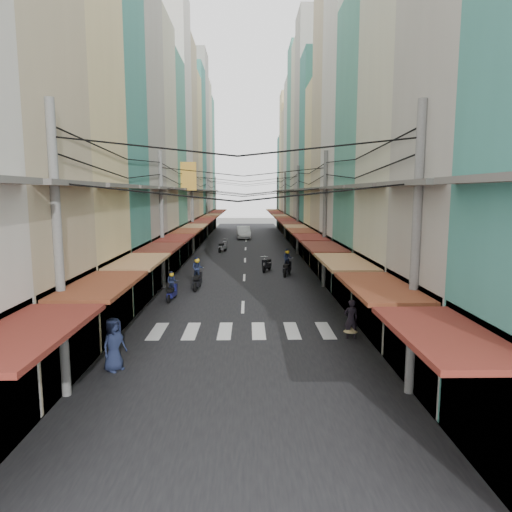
{
  "coord_description": "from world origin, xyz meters",
  "views": [
    {
      "loc": [
        0.28,
        -24.39,
        5.74
      ],
      "look_at": [
        0.75,
        3.4,
        1.86
      ],
      "focal_mm": 32.0,
      "sensor_mm": 36.0,
      "label": 1
    }
  ],
  "objects": [
    {
      "name": "crosswalk",
      "position": [
        -0.0,
        -6.0,
        0.03
      ],
      "size": [
        7.55,
        2.4,
        0.01
      ],
      "color": "silver",
      "rests_on": "ground"
    },
    {
      "name": "moving_scooters",
      "position": [
        -0.75,
        6.15,
        0.55
      ],
      "size": [
        7.28,
        21.8,
        1.95
      ],
      "color": "black",
      "rests_on": "ground"
    },
    {
      "name": "utility_poles",
      "position": [
        0.0,
        15.01,
        6.59
      ],
      "size": [
        10.2,
        66.13,
        8.2
      ],
      "color": "slate",
      "rests_on": "ground"
    },
    {
      "name": "pedestrians",
      "position": [
        -4.1,
        -0.39,
        1.04
      ],
      "size": [
        11.06,
        20.29,
        2.24
      ],
      "color": "black",
      "rests_on": "ground"
    },
    {
      "name": "market_umbrella",
      "position": [
        6.36,
        -3.5,
        2.08
      ],
      "size": [
        2.24,
        2.24,
        2.36
      ],
      "color": "#B2B2B7",
      "rests_on": "ground"
    },
    {
      "name": "building_row_right",
      "position": [
        7.92,
        16.45,
        9.41
      ],
      "size": [
        7.8,
        68.98,
        22.59
      ],
      "color": "teal",
      "rests_on": "ground"
    },
    {
      "name": "white_car",
      "position": [
        -0.31,
        32.6,
        0.0
      ],
      "size": [
        5.53,
        2.42,
        1.91
      ],
      "primitive_type": "imported",
      "rotation": [
        0.0,
        0.0,
        0.05
      ],
      "color": "silver",
      "rests_on": "ground"
    },
    {
      "name": "building_row_left",
      "position": [
        -7.92,
        16.56,
        9.78
      ],
      "size": [
        7.8,
        67.67,
        23.7
      ],
      "color": "silver",
      "rests_on": "ground"
    },
    {
      "name": "traffic_sign",
      "position": [
        5.78,
        -1.85,
        2.39
      ],
      "size": [
        0.1,
        0.71,
        3.23
      ],
      "color": "slate",
      "rests_on": "ground"
    },
    {
      "name": "road",
      "position": [
        0.0,
        20.0,
        0.01
      ],
      "size": [
        10.0,
        80.0,
        0.02
      ],
      "primitive_type": "cube",
      "color": "black",
      "rests_on": "ground"
    },
    {
      "name": "bicycle",
      "position": [
        6.97,
        -2.74,
        0.0
      ],
      "size": [
        1.81,
        1.12,
        1.17
      ],
      "primitive_type": "imported",
      "rotation": [
        0.0,
        0.0,
        1.26
      ],
      "color": "black",
      "rests_on": "ground"
    },
    {
      "name": "sidewalk_right",
      "position": [
        6.5,
        20.0,
        0.03
      ],
      "size": [
        3.0,
        80.0,
        0.06
      ],
      "primitive_type": "cube",
      "color": "gray",
      "rests_on": "ground"
    },
    {
      "name": "ground",
      "position": [
        0.0,
        0.0,
        0.0
      ],
      "size": [
        160.0,
        160.0,
        0.0
      ],
      "primitive_type": "plane",
      "color": "slate",
      "rests_on": "ground"
    },
    {
      "name": "parked_scooters",
      "position": [
        3.28,
        -4.54,
        0.46
      ],
      "size": [
        12.78,
        13.99,
        0.98
      ],
      "color": "black",
      "rests_on": "ground"
    },
    {
      "name": "sidewalk_left",
      "position": [
        -6.5,
        20.0,
        0.03
      ],
      "size": [
        3.0,
        80.0,
        0.06
      ],
      "primitive_type": "cube",
      "color": "gray",
      "rests_on": "ground"
    }
  ]
}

